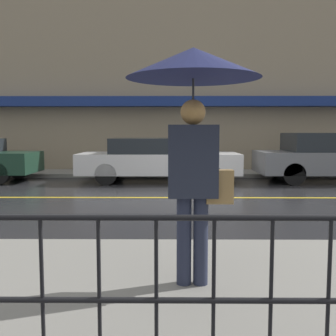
# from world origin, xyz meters

# --- Properties ---
(ground_plane) EXTENTS (80.00, 80.00, 0.00)m
(ground_plane) POSITION_xyz_m (0.00, 0.00, 0.00)
(ground_plane) COLOR #262628
(sidewalk_near) EXTENTS (28.00, 3.00, 0.12)m
(sidewalk_near) POSITION_xyz_m (0.00, -5.44, 0.06)
(sidewalk_near) COLOR gray
(sidewalk_near) RESTS_ON ground_plane
(sidewalk_far) EXTENTS (28.00, 1.78, 0.12)m
(sidewalk_far) POSITION_xyz_m (0.00, 4.83, 0.06)
(sidewalk_far) COLOR gray
(sidewalk_far) RESTS_ON ground_plane
(lane_marking) EXTENTS (25.20, 0.12, 0.01)m
(lane_marking) POSITION_xyz_m (0.00, 0.00, 0.00)
(lane_marking) COLOR gold
(lane_marking) RESTS_ON ground_plane
(building_storefront) EXTENTS (28.00, 0.85, 6.51)m
(building_storefront) POSITION_xyz_m (0.00, 5.85, 3.22)
(building_storefront) COLOR gray
(building_storefront) RESTS_ON ground_plane
(railing_foreground) EXTENTS (12.00, 0.04, 0.91)m
(railing_foreground) POSITION_xyz_m (-0.00, -6.69, 0.69)
(railing_foreground) COLOR black
(railing_foreground) RESTS_ON sidewalk_near
(pedestrian) EXTENTS (1.18, 1.18, 2.11)m
(pedestrian) POSITION_xyz_m (-0.55, -5.42, 1.85)
(pedestrian) COLOR #23283D
(pedestrian) RESTS_ON sidewalk_near
(car_white) EXTENTS (4.77, 1.87, 1.32)m
(car_white) POSITION_xyz_m (-1.17, 2.96, 0.69)
(car_white) COLOR silver
(car_white) RESTS_ON ground_plane
(car_grey) EXTENTS (4.43, 1.85, 1.48)m
(car_grey) POSITION_xyz_m (4.03, 2.96, 0.75)
(car_grey) COLOR slate
(car_grey) RESTS_ON ground_plane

